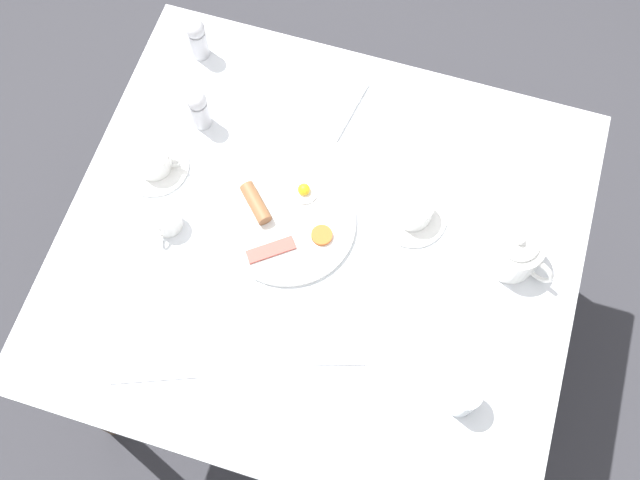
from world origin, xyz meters
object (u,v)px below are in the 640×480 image
Objects in this scene: pepper_grinder at (199,108)px; fork_by_plate at (154,377)px; teapot_near at (515,252)px; teacup_with_saucer_right at (153,161)px; water_glass_tall at (462,397)px; salt_grinder at (197,38)px; teacup_with_saucer_left at (413,211)px; knife_by_plate at (315,361)px; creamer_jug at (166,221)px; breakfast_plate at (286,220)px; napkin_folded at (332,103)px.

fork_by_plate is (0.57, 0.11, -0.06)m from pepper_grinder.
teapot_near reaches higher than teacup_with_saucer_right.
salt_grinder reaches higher than water_glass_tall.
salt_grinder is (-0.26, -0.58, 0.03)m from teacup_with_saucer_left.
teacup_with_saucer_left and teacup_with_saucer_right have the same top height.
salt_grinder is 0.78m from knife_by_plate.
creamer_jug is at bearing 4.11° from pepper_grinder.
pepper_grinder is at bearing -124.59° from breakfast_plate.
knife_by_plate is (0.36, -0.11, -0.02)m from teacup_with_saucer_left.
salt_grinder reaches higher than teacup_with_saucer_right.
water_glass_tall is 0.52× the size of fork_by_plate.
pepper_grinder is 0.30m from napkin_folded.
teacup_with_saucer_left is at bearing 140.67° from fork_by_plate.
napkin_folded is 0.92× the size of knife_by_plate.
salt_grinder is at bearing 4.17° from teapot_near.
breakfast_plate is 0.32m from teacup_with_saucer_right.
breakfast_plate is 0.51m from water_glass_tall.
creamer_jug is 0.45× the size of napkin_folded.
teapot_near reaches higher than water_glass_tall.
napkin_folded is at bearing 82.90° from salt_grinder.
teacup_with_saucer_left is 0.38m from knife_by_plate.
teacup_with_saucer_left is 1.82× the size of creamer_jug.
teapot_near reaches higher than napkin_folded.
napkin_folded is (-0.22, -0.24, -0.02)m from teacup_with_saucer_left.
knife_by_plate is (0.27, 0.15, -0.01)m from breakfast_plate.
napkin_folded is at bearing 129.32° from teacup_with_saucer_right.
salt_grinder reaches higher than breakfast_plate.
teapot_near reaches higher than fork_by_plate.
water_glass_tall reaches higher than teacup_with_saucer_right.
teacup_with_saucer_left is at bearing 14.97° from teapot_near.
teacup_with_saucer_left is 1.32× the size of salt_grinder.
teacup_with_saucer_right is 0.15m from creamer_jug.
teapot_near is at bearing 125.99° from fork_by_plate.
napkin_folded is (-0.57, -0.43, -0.04)m from water_glass_tall.
creamer_jug is at bearing 35.38° from teapot_near.
fork_by_plate is (0.75, 0.18, -0.06)m from salt_grinder.
salt_grinder is at bearing -128.85° from water_glass_tall.
water_glass_tall is 0.71m from napkin_folded.
salt_grinder reaches higher than napkin_folded.
knife_by_plate is (0.45, 0.40, -0.06)m from pepper_grinder.
water_glass_tall is 0.82m from pepper_grinder.
fork_by_plate is (0.13, -0.58, -0.04)m from water_glass_tall.
breakfast_plate reaches higher than knife_by_plate.
water_glass_tall is (0.36, 0.18, 0.02)m from teacup_with_saucer_left.
teacup_with_saucer_left is at bearing -152.58° from water_glass_tall.
teacup_with_saucer_left is 0.33m from napkin_folded.
fork_by_plate is at bearing -77.30° from water_glass_tall.
teacup_with_saucer_right is 1.82× the size of creamer_jug.
salt_grinder reaches higher than teapot_near.
water_glass_tall is 1.05× the size of creamer_jug.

